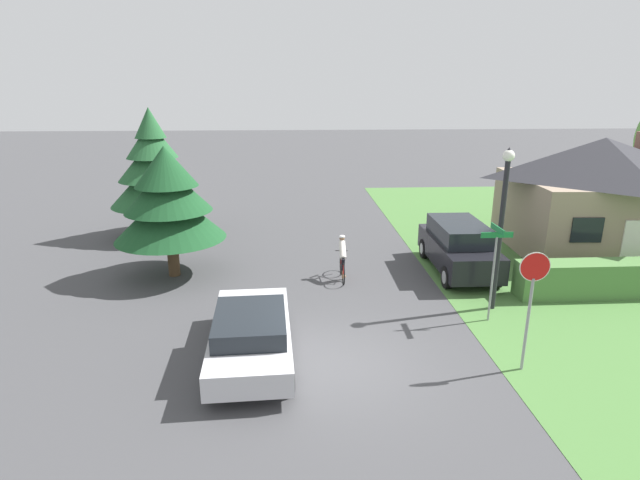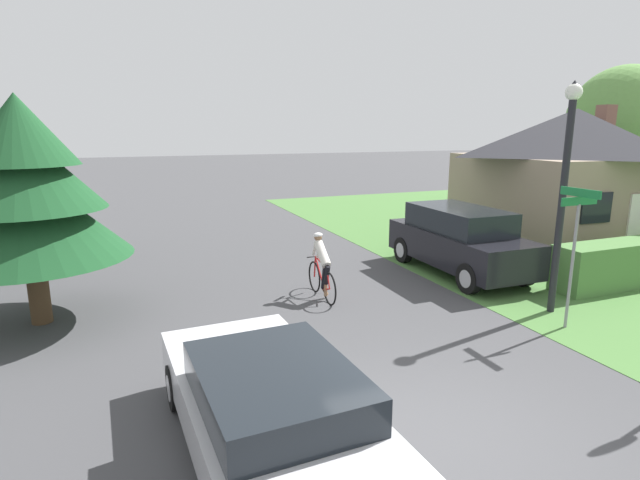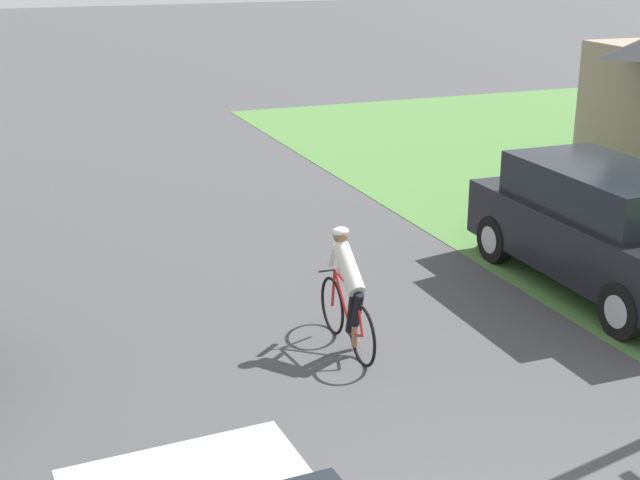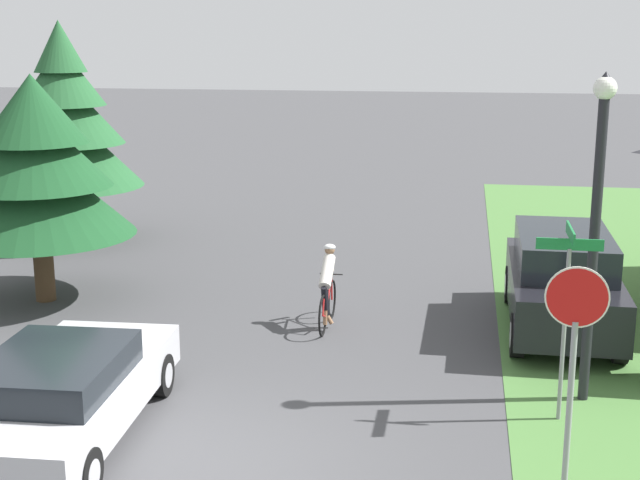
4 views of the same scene
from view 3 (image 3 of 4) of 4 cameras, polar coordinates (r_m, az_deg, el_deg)
The scene contains 2 objects.
cyclist at distance 11.09m, azimuth 1.77°, elevation -3.45°, with size 0.44×1.77×1.54m.
parked_suv_right at distance 13.58m, azimuth 17.64°, elevation 0.77°, with size 1.95×4.58×1.82m.
Camera 3 is at (-3.53, -3.76, 4.89)m, focal length 50.00 mm.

